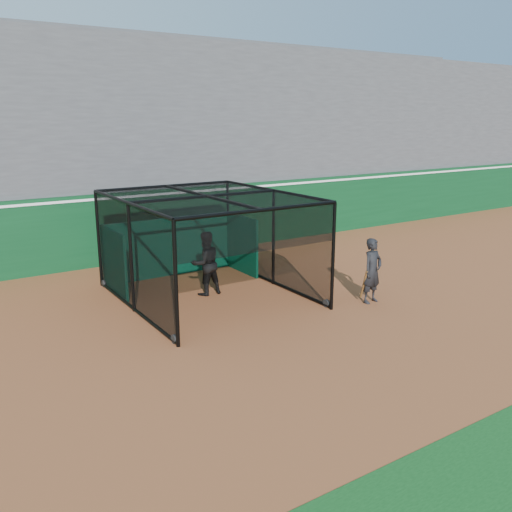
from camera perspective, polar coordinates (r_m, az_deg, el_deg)
ground at (r=12.81m, az=0.56°, el=-8.65°), size 120.00×120.00×0.00m
outfield_wall at (r=19.80m, az=-13.17°, el=3.14°), size 50.00×0.50×2.50m
grandstand at (r=23.04m, az=-16.95°, el=12.42°), size 50.00×7.85×8.95m
batting_cage at (r=15.34m, az=-5.12°, el=0.90°), size 4.60×5.59×2.91m
batter at (r=15.68m, az=-5.33°, el=-0.78°), size 0.93×0.73×1.86m
on_deck_player at (r=15.28m, az=12.15°, el=-1.54°), size 0.71×0.52×1.82m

